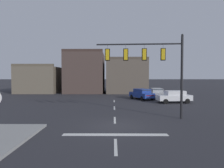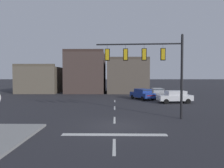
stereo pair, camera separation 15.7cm
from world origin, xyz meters
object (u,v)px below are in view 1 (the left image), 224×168
(car_lot_middle, at_px, (174,96))
(signal_mast_near_side, at_px, (152,61))
(car_lot_farside, at_px, (142,94))
(car_lot_nearside, at_px, (156,93))

(car_lot_middle, bearing_deg, signal_mast_near_side, -116.87)
(signal_mast_near_side, xyz_separation_m, car_lot_farside, (1.07, 13.33, -3.95))
(car_lot_middle, relative_size, car_lot_farside, 0.97)
(signal_mast_near_side, bearing_deg, car_lot_farside, 85.40)
(signal_mast_near_side, xyz_separation_m, car_lot_nearside, (3.62, 14.77, -3.95))
(car_lot_nearside, bearing_deg, signal_mast_near_side, -103.78)
(car_lot_nearside, xyz_separation_m, car_lot_farside, (-2.55, -1.44, 0.00))
(car_lot_nearside, distance_m, car_lot_middle, 5.37)
(car_lot_middle, bearing_deg, car_lot_farside, 134.81)
(car_lot_middle, xyz_separation_m, car_lot_farside, (-3.76, 3.79, 0.00))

